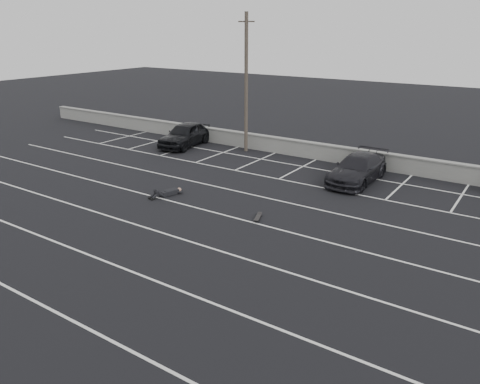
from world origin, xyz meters
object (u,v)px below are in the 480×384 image
Objects in this scene: person at (171,190)px; skateboard at (258,217)px; car_right at (357,169)px; car_left at (185,134)px; utility_pole at (246,84)px.

skateboard is at bearing 12.37° from person.
skateboard is (-1.71, -7.52, -0.65)m from car_right.
car_right is (13.06, -1.00, -0.10)m from car_left.
person is at bearing -133.42° from car_right.
car_right is 9.75m from utility_pole.
car_right is at bearing -11.77° from car_left.
car_right is at bearing 60.98° from person.
utility_pole is 10.50m from person.
car_right reaches higher than skateboard.
utility_pole is (-8.71, 2.20, 3.79)m from car_right.
person is 5.37m from skateboard.
car_left reaches higher than person.
car_left is 13.09m from car_right.
car_left is at bearing 176.50° from car_right.
person is at bearing -80.15° from utility_pole.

